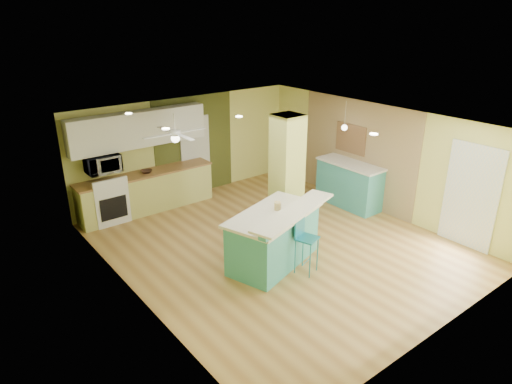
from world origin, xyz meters
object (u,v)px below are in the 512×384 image
bar_stool (304,236)px  side_counter (350,184)px  peninsula (274,237)px  canister (278,206)px  fruit_bowl (146,172)px

bar_stool → side_counter: size_ratio=0.64×
peninsula → canister: 0.58m
peninsula → canister: peninsula is taller
peninsula → bar_stool: size_ratio=2.17×
bar_stool → fruit_bowl: bar_stool is taller
peninsula → fruit_bowl: peninsula is taller
peninsula → bar_stool: peninsula is taller
bar_stool → peninsula: bearing=93.0°
bar_stool → side_counter: 3.36m
bar_stool → side_counter: bearing=8.2°
peninsula → canister: (0.15, 0.09, 0.55)m
bar_stool → fruit_bowl: bearing=84.4°
bar_stool → canister: bearing=77.7°
bar_stool → side_counter: side_counter is taller
peninsula → side_counter: (3.21, 0.99, -0.00)m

